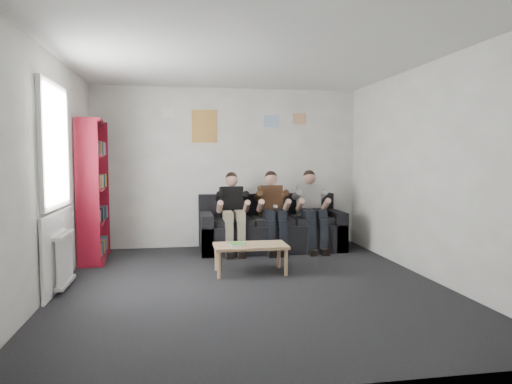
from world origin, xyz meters
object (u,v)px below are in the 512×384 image
bookshelf (94,191)px  coffee_table (250,248)px  person_left (233,212)px  person_middle (273,211)px  sofa (270,230)px  person_right (312,210)px

bookshelf → coffee_table: size_ratio=2.16×
person_left → person_middle: (0.65, -0.00, 0.01)m
coffee_table → person_middle: 1.46m
sofa → person_left: (-0.65, -0.20, 0.33)m
person_left → sofa: bearing=14.4°
person_left → person_middle: bearing=-3.0°
person_middle → person_right: bearing=-4.5°
sofa → bookshelf: size_ratio=1.13×
coffee_table → person_left: bearing=93.4°
bookshelf → person_middle: (2.72, 0.18, -0.37)m
sofa → person_left: bearing=-162.7°
person_middle → person_left: bearing=175.4°
bookshelf → person_left: (2.07, 0.19, -0.38)m
person_left → person_middle: person_middle is taller
sofa → coffee_table: size_ratio=2.44×
sofa → person_middle: size_ratio=1.79×
person_right → sofa: bearing=166.4°
bookshelf → person_right: 3.40m
bookshelf → person_left: size_ratio=1.60×
person_middle → person_right: person_right is taller
coffee_table → person_left: 1.34m
sofa → coffee_table: 1.61m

